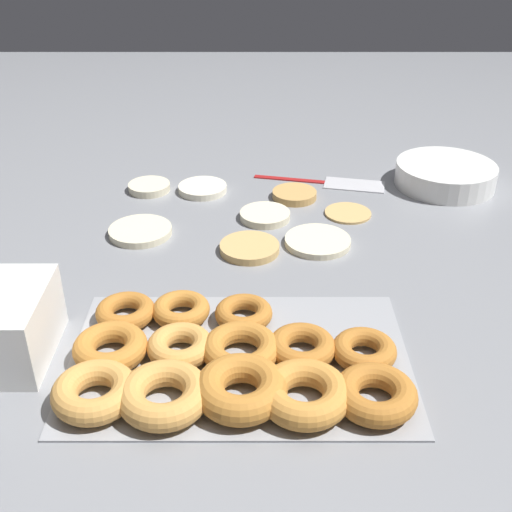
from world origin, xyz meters
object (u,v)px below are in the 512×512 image
Objects in this scene: pancake_1 at (142,231)px; pancake_2 at (268,215)px; pancake_0 at (350,212)px; batter_bowl at (447,175)px; donut_tray at (228,363)px; pancake_4 at (151,187)px; spatula at (341,183)px; pancake_5 at (204,188)px; pancake_6 at (296,195)px; pancake_7 at (319,241)px; pancake_3 at (251,247)px.

pancake_2 is (0.23, 0.06, 0.00)m from pancake_1.
batter_bowl reaches higher than pancake_0.
donut_tray is at bearing -65.75° from pancake_1.
spatula is at bearing 4.44° from pancake_4.
pancake_6 reaches higher than pancake_5.
pancake_1 is at bearing 114.25° from donut_tray.
pancake_7 is at bearing -138.58° from batter_bowl.
pancake_3 is 0.37× the size of spatula.
pancake_4 is (-0.21, 0.25, 0.00)m from pancake_3.
pancake_5 is 0.31m from pancake_7.
pancake_3 is at bearing -111.90° from spatula.
pancake_6 is 0.33m from batter_bowl.
pancake_7 is (0.12, 0.02, -0.00)m from pancake_3.
pancake_4 is 0.30m from pancake_6.
pancake_6 is at bearing -7.03° from pancake_4.
pancake_0 is 0.32× the size of spatula.
batter_bowl is (0.44, 0.60, 0.01)m from donut_tray.
pancake_2 is at bearing -122.46° from spatula.
pancake_0 is 0.90× the size of pancake_5.
spatula is (0.16, 0.16, -0.00)m from pancake_2.
pancake_5 is at bearing -2.78° from pancake_4.
pancake_1 is 0.65m from batter_bowl.
pancake_6 is (0.06, 0.09, 0.00)m from pancake_2.
pancake_7 is at bearing -48.02° from pancake_2.
pancake_6 is 0.19m from pancake_7.
pancake_0 is 0.14m from spatula.
pancake_0 is at bearing -15.43° from pancake_4.
spatula is (0.10, 0.07, -0.01)m from pancake_6.
pancake_0 is at bearing -148.20° from batter_bowl.
pancake_5 is (0.11, -0.01, -0.00)m from pancake_4.
pancake_6 is at bearing 99.26° from pancake_7.
pancake_1 is 0.41× the size of spatula.
pancake_4 is 0.40m from pancake_7.
pancake_2 is at bearing 75.42° from pancake_3.
donut_tray is (0.17, -0.39, 0.01)m from pancake_1.
batter_bowl is at bearing 31.80° from pancake_0.
pancake_0 reaches higher than spatula.
pancake_4 is 0.74× the size of pancake_7.
pancake_5 is 0.51m from batter_bowl.
pancake_1 is at bearing -118.28° from pancake_5.
donut_tray reaches higher than pancake_7.
pancake_2 reaches higher than pancake_7.
pancake_4 reaches higher than pancake_1.
donut_tray is 0.65m from spatula.
pancake_2 is 0.92× the size of pancake_3.
batter_bowl is at bearing 33.91° from pancake_3.
pancake_2 is at bearing 131.98° from pancake_7.
pancake_0 is at bearing 59.90° from pancake_7.
spatula is (0.00, 0.14, -0.00)m from pancake_0.
pancake_1 is at bearing -151.88° from pancake_6.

